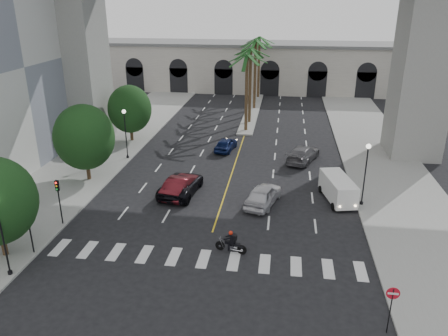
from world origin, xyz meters
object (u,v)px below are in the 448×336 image
Objects in this scene: pedestrian_a at (30,193)px; traffic_signal_near at (28,221)px; motorcycle_rider at (232,243)px; lamp_post_right at (366,169)px; traffic_signal_far at (59,195)px; cargo_van at (338,188)px; car_e at (226,144)px; lamp_post_left_near at (1,230)px; car_d at (303,154)px; pedestrian_b at (27,186)px; car_a at (263,195)px; lamp_post_left_far at (125,130)px; car_b at (181,185)px; do_not_enter_sign at (392,300)px; car_c at (181,185)px.

traffic_signal_near is at bearing -51.19° from pedestrian_a.
traffic_signal_near is 13.32m from motorcycle_rider.
traffic_signal_far is at bearing -164.02° from lamp_post_right.
traffic_signal_near is 0.71× the size of cargo_van.
traffic_signal_near reaches higher than car_e.
car_d is (18.31, 22.96, -2.42)m from lamp_post_left_near.
pedestrian_a is at bearing -8.49° from pedestrian_b.
car_e is at bearing -54.13° from car_a.
cargo_van reaches higher than car_e.
pedestrian_a is (-3.98, -11.77, -2.10)m from lamp_post_left_far.
cargo_van is at bearing -150.43° from car_a.
pedestrian_a is (-17.11, 4.65, 0.40)m from motorcycle_rider.
pedestrian_a is at bearing 28.16° from car_b.
motorcycle_rider is 0.43× the size of cargo_van.
pedestrian_a is at bearing -108.69° from lamp_post_left_far.
lamp_post_left_near reaches higher than pedestrian_b.
traffic_signal_far is at bearing -89.60° from lamp_post_left_far.
do_not_enter_sign reaches higher than car_a.
lamp_post_right is at bearing 87.37° from do_not_enter_sign.
traffic_signal_near is at bearing -89.69° from lamp_post_left_far.
lamp_post_right is 28.07m from pedestrian_b.
car_b is 12.99m from pedestrian_b.
traffic_signal_near is (-22.70, -10.50, -0.71)m from lamp_post_right.
traffic_signal_near is (0.10, -18.50, -0.71)m from lamp_post_left_far.
motorcycle_rider is 10.11m from car_b.
traffic_signal_near is 4.00m from traffic_signal_far.
traffic_signal_near is 1.32× the size of do_not_enter_sign.
traffic_signal_far is 24.60m from car_d.
cargo_van is (20.81, 11.20, -1.36)m from traffic_signal_near.
car_b is 0.27m from car_c.
pedestrian_b is at bearing 122.72° from traffic_signal_near.
car_a is at bearing -30.92° from lamp_post_left_far.
traffic_signal_far is 23.34m from do_not_enter_sign.
car_d is 2.01× the size of do_not_enter_sign.
car_d is (5.17, 18.38, 0.08)m from motorcycle_rider.
motorcycle_rider is (13.13, -16.42, -2.50)m from lamp_post_left_far.
pedestrian_a is at bearing 113.32° from lamp_post_left_near.
cargo_van is (6.13, 1.55, 0.29)m from car_a.
car_e is 1.55× the size of do_not_enter_sign.
lamp_post_left_near is at bearing 71.86° from car_d.
car_d reaches higher than motorcycle_rider.
pedestrian_b is at bearing -116.03° from lamp_post_left_far.
cargo_van is 2.67× the size of pedestrian_b.
lamp_post_left_far is 18.57m from car_d.
pedestrian_a is 1.01× the size of pedestrian_b.
lamp_post_left_far is 31.65m from do_not_enter_sign.
car_b is at bearing 54.47° from traffic_signal_near.
traffic_signal_near is 0.62× the size of car_c.
lamp_post_left_far is 11.79m from pedestrian_b.
car_b reaches higher than car_c.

